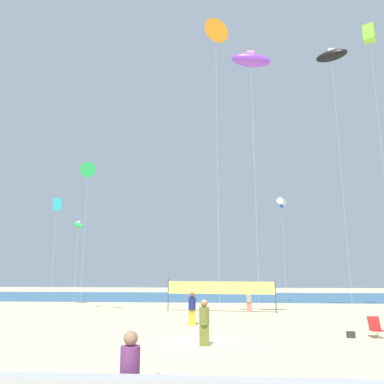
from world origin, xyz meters
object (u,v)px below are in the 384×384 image
at_px(volleyball_net, 220,289).
at_px(mother_figure, 130,373).
at_px(kite_violet_inflatable, 251,60).
at_px(kite_green_inflatable, 78,225).
at_px(kite_white_tube, 281,202).
at_px(beach_handbag, 351,335).
at_px(beachgoer_navy_shirt, 192,307).
at_px(kite_green_delta, 88,170).
at_px(kite_orange_delta, 216,32).
at_px(kite_lime_box, 369,34).
at_px(beachgoer_olive_shirt, 204,321).
at_px(beachgoer_white_shirt, 249,300).
at_px(folding_beach_chair, 375,327).
at_px(kite_black_inflatable, 331,56).
at_px(kite_cyan_box, 57,205).

bearing_deg(volleyball_net, mother_figure, -94.32).
bearing_deg(kite_violet_inflatable, volleyball_net, 108.74).
bearing_deg(kite_green_inflatable, kite_white_tube, 20.94).
distance_m(mother_figure, beach_handbag, 12.82).
relative_size(beach_handbag, kite_green_inflatable, 0.05).
height_order(beachgoer_navy_shirt, kite_green_delta, kite_green_delta).
bearing_deg(kite_orange_delta, kite_violet_inflatable, 16.98).
bearing_deg(kite_lime_box, beachgoer_olive_shirt, -135.89).
relative_size(beachgoer_white_shirt, kite_lime_box, 0.07).
bearing_deg(kite_orange_delta, folding_beach_chair, -26.73).
bearing_deg(folding_beach_chair, beachgoer_olive_shirt, 175.26).
distance_m(volleyball_net, kite_lime_box, 23.20).
height_order(folding_beach_chair, kite_lime_box, kite_lime_box).
xyz_separation_m(folding_beach_chair, kite_orange_delta, (-6.93, 3.49, 17.49)).
relative_size(beachgoer_white_shirt, kite_green_delta, 0.14).
relative_size(kite_white_tube, kite_violet_inflatable, 0.58).
distance_m(beachgoer_olive_shirt, volleyball_net, 13.35).
bearing_deg(kite_orange_delta, kite_black_inflatable, 35.22).
bearing_deg(kite_lime_box, kite_green_inflatable, 175.83).
relative_size(kite_white_tube, kite_lime_box, 0.44).
xyz_separation_m(beachgoer_white_shirt, folding_beach_chair, (4.83, -10.99, -0.36)).
bearing_deg(folding_beach_chair, mother_figure, -152.44).
relative_size(volleyball_net, kite_orange_delta, 0.42).
bearing_deg(beach_handbag, kite_cyan_box, 144.73).
bearing_deg(beachgoer_navy_shirt, kite_lime_box, 62.50).
distance_m(beachgoer_white_shirt, kite_black_inflatable, 20.23).
height_order(folding_beach_chair, volleyball_net, volleyball_net).
bearing_deg(volleyball_net, beach_handbag, -62.13).
bearing_deg(kite_white_tube, volleyball_net, -129.00).
distance_m(kite_cyan_box, kite_green_inflatable, 4.66).
bearing_deg(kite_lime_box, folding_beach_chair, -118.07).
relative_size(beachgoer_white_shirt, kite_orange_delta, 0.08).
height_order(kite_black_inflatable, kite_orange_delta, kite_black_inflatable).
relative_size(volleyball_net, kite_green_delta, 0.73).
height_order(beach_handbag, kite_lime_box, kite_lime_box).
height_order(mother_figure, kite_white_tube, kite_white_tube).
xyz_separation_m(beachgoer_navy_shirt, kite_green_inflatable, (-9.83, 7.91, 5.62)).
xyz_separation_m(beachgoer_navy_shirt, beachgoer_olive_shirt, (0.97, -6.09, 0.00)).
bearing_deg(kite_lime_box, beachgoer_white_shirt, 172.79).
distance_m(mother_figure, kite_black_inflatable, 29.92).
height_order(beachgoer_white_shirt, kite_cyan_box, kite_cyan_box).
relative_size(mother_figure, kite_lime_box, 0.08).
bearing_deg(beachgoer_white_shirt, kite_violet_inflatable, 32.73).
height_order(kite_cyan_box, kite_green_inflatable, kite_cyan_box).
xyz_separation_m(mother_figure, kite_white_tube, (7.51, 28.67, 8.51)).
bearing_deg(kite_green_delta, beachgoer_white_shirt, 12.73).
height_order(beachgoer_navy_shirt, beach_handbag, beachgoer_navy_shirt).
bearing_deg(kite_green_delta, kite_green_inflatable, 118.61).
height_order(folding_beach_chair, kite_cyan_box, kite_cyan_box).
bearing_deg(kite_lime_box, volleyball_net, 175.13).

